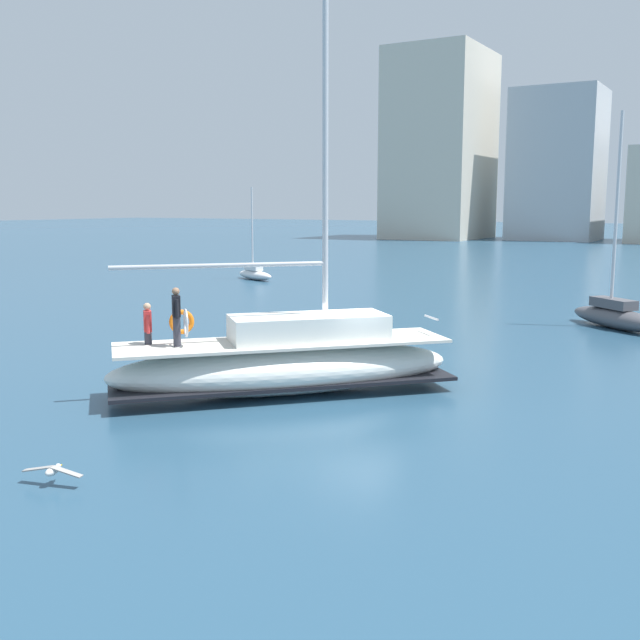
# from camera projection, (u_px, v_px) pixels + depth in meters

# --- Properties ---
(ground_plane) EXTENTS (400.00, 400.00, 0.00)m
(ground_plane) POSITION_uv_depth(u_px,v_px,m) (354.00, 389.00, 21.33)
(ground_plane) COLOR #284C66
(main_sailboat) EXTENTS (8.37, 8.59, 11.55)m
(main_sailboat) POSITION_uv_depth(u_px,v_px,m) (286.00, 362.00, 20.74)
(main_sailboat) COLOR white
(main_sailboat) RESTS_ON ground
(moored_sloop_far) EXTENTS (4.82, 4.31, 9.00)m
(moored_sloop_far) POSITION_uv_depth(u_px,v_px,m) (616.00, 315.00, 31.66)
(moored_sloop_far) COLOR #4C4C51
(moored_sloop_far) RESTS_ON ground
(moored_catamaran) EXTENTS (4.03, 2.44, 6.37)m
(moored_catamaran) POSITION_uv_depth(u_px,v_px,m) (255.00, 273.00, 52.16)
(moored_catamaran) COLOR white
(moored_catamaran) RESTS_ON ground
(seagull) EXTENTS (1.23, 0.51, 0.18)m
(seagull) POSITION_uv_depth(u_px,v_px,m) (53.00, 471.00, 14.00)
(seagull) COLOR silver
(seagull) RESTS_ON ground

